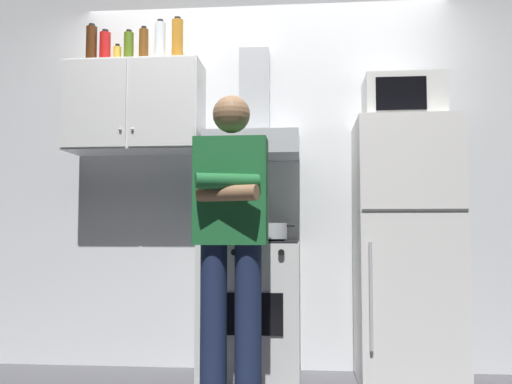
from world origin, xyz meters
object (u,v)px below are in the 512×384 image
at_px(range_hood, 254,128).
at_px(person_standing, 231,235).
at_px(upper_cabinet, 135,108).
at_px(stove_oven, 252,310).
at_px(refrigerator, 406,251).
at_px(cooking_pot, 271,231).
at_px(bottle_spice_jar, 117,56).
at_px(bottle_beer_brown, 144,47).
at_px(bottle_liquor_amber, 177,42).
at_px(bottle_vodka_clear, 160,43).
at_px(bottle_soda_red, 105,48).
at_px(bottle_rum_dark, 91,45).
at_px(microwave, 403,100).
at_px(bottle_olive_oil, 129,49).

distance_m(range_hood, person_standing, 1.01).
distance_m(upper_cabinet, stove_oven, 1.55).
distance_m(refrigerator, cooking_pot, 0.84).
xyz_separation_m(upper_cabinet, stove_oven, (0.80, -0.13, -1.32)).
bearing_deg(bottle_spice_jar, bottle_beer_brown, 6.70).
relative_size(cooking_pot, bottle_liquor_amber, 0.88).
distance_m(bottle_vodka_clear, bottle_soda_red, 0.38).
xyz_separation_m(person_standing, cooking_pot, (0.18, 0.49, 0.02)).
bearing_deg(person_standing, bottle_rum_dark, 146.32).
bearing_deg(person_standing, microwave, 32.00).
relative_size(refrigerator, bottle_beer_brown, 5.85).
distance_m(stove_oven, refrigerator, 1.02).
xyz_separation_m(person_standing, bottle_liquor_amber, (-0.48, 0.77, 1.31)).
bearing_deg(bottle_olive_oil, cooking_pot, -15.30).
distance_m(cooking_pot, bottle_olive_oil, 1.61).
relative_size(cooking_pot, bottle_spice_jar, 1.95).
bearing_deg(microwave, cooking_pot, -170.43).
xyz_separation_m(stove_oven, person_standing, (-0.05, -0.61, 0.47)).
relative_size(upper_cabinet, bottle_soda_red, 3.74).
relative_size(upper_cabinet, range_hood, 1.20).
bearing_deg(bottle_vodka_clear, bottle_spice_jar, 177.78).
bearing_deg(bottle_beer_brown, bottle_liquor_amber, -1.15).
relative_size(microwave, bottle_spice_jar, 3.23).
xyz_separation_m(bottle_spice_jar, bottle_soda_red, (-0.08, -0.03, 0.05)).
bearing_deg(refrigerator, bottle_spice_jar, 175.54).
relative_size(bottle_beer_brown, bottle_olive_oil, 1.11).
xyz_separation_m(bottle_rum_dark, bottle_soda_red, (0.09, 0.02, -0.02)).
height_order(microwave, bottle_vodka_clear, bottle_vodka_clear).
height_order(refrigerator, bottle_beer_brown, bottle_beer_brown).
bearing_deg(bottle_rum_dark, refrigerator, -2.63).
height_order(bottle_vodka_clear, bottle_olive_oil, bottle_vodka_clear).
height_order(refrigerator, bottle_liquor_amber, bottle_liquor_amber).
distance_m(microwave, bottle_rum_dark, 2.10).
height_order(upper_cabinet, cooking_pot, upper_cabinet).
bearing_deg(person_standing, cooking_pot, 69.70).
xyz_separation_m(person_standing, bottle_spice_jar, (-0.89, 0.75, 1.22)).
xyz_separation_m(cooking_pot, bottle_liquor_amber, (-0.66, 0.28, 1.29)).
height_order(microwave, cooking_pot, microwave).
relative_size(stove_oven, bottle_liquor_amber, 2.65).
height_order(refrigerator, person_standing, person_standing).
xyz_separation_m(stove_oven, microwave, (0.95, 0.02, 1.31)).
bearing_deg(bottle_soda_red, bottle_beer_brown, 11.22).
bearing_deg(bottle_soda_red, bottle_rum_dark, -164.94).
height_order(range_hood, bottle_spice_jar, bottle_spice_jar).
distance_m(stove_oven, microwave, 1.62).
relative_size(bottle_rum_dark, bottle_liquor_amber, 0.84).
distance_m(bottle_vodka_clear, bottle_olive_oil, 0.23).
bearing_deg(bottle_spice_jar, bottle_rum_dark, -162.07).
height_order(stove_oven, bottle_soda_red, bottle_soda_red).
bearing_deg(cooking_pot, bottle_beer_brown, 162.10).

